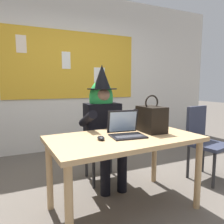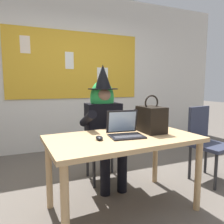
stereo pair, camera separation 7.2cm
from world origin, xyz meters
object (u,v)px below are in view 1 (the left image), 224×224
(chair_extra_corner, at_px, (203,138))
(laptop, at_px, (126,130))
(handbag, at_px, (151,119))
(desk_main, at_px, (124,145))
(computer_mouse, at_px, (101,138))
(person_costumed, at_px, (104,119))
(chair_at_desk, at_px, (101,139))

(chair_extra_corner, bearing_deg, laptop, -92.31)
(handbag, height_order, chair_extra_corner, handbag)
(laptop, height_order, chair_extra_corner, laptop)
(desk_main, distance_m, computer_mouse, 0.27)
(desk_main, relative_size, chair_extra_corner, 1.56)
(laptop, xyz_separation_m, handbag, (0.32, 0.05, 0.08))
(person_costumed, distance_m, computer_mouse, 0.72)
(chair_at_desk, xyz_separation_m, person_costumed, (-0.01, -0.12, 0.28))
(computer_mouse, relative_size, chair_extra_corner, 0.11)
(person_costumed, relative_size, chair_extra_corner, 1.56)
(laptop, xyz_separation_m, computer_mouse, (-0.27, -0.05, -0.04))
(handbag, bearing_deg, computer_mouse, -170.69)
(computer_mouse, xyz_separation_m, handbag, (0.59, 0.10, 0.12))
(laptop, bearing_deg, handbag, 14.03)
(chair_at_desk, distance_m, computer_mouse, 0.86)
(desk_main, distance_m, chair_at_desk, 0.76)
(computer_mouse, bearing_deg, chair_at_desk, 73.85)
(person_costumed, bearing_deg, laptop, 0.14)
(desk_main, bearing_deg, laptop, 36.52)
(desk_main, distance_m, person_costumed, 0.65)
(chair_extra_corner, bearing_deg, person_costumed, -120.23)
(desk_main, bearing_deg, person_costumed, 86.00)
(desk_main, distance_m, handbag, 0.41)
(desk_main, xyz_separation_m, chair_extra_corner, (1.25, 0.21, -0.11))
(chair_at_desk, relative_size, handbag, 2.38)
(chair_at_desk, bearing_deg, laptop, 0.98)
(person_costumed, height_order, laptop, person_costumed)
(desk_main, relative_size, handbag, 3.78)
(computer_mouse, xyz_separation_m, chair_extra_corner, (1.49, 0.25, -0.21))
(computer_mouse, distance_m, chair_extra_corner, 1.52)
(chair_at_desk, height_order, person_costumed, person_costumed)
(person_costumed, bearing_deg, chair_at_desk, 179.02)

